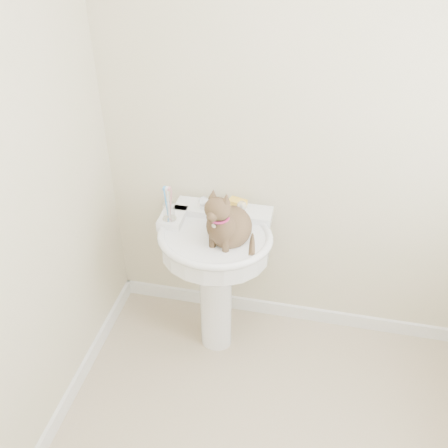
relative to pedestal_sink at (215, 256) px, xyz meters
The scene contains 8 objects.
wall_back 0.82m from the pedestal_sink, 32.92° to the left, with size 2.20×0.00×2.50m, color beige, non-canonical shape.
baseboard_back 0.79m from the pedestal_sink, 32.02° to the left, with size 2.20×0.02×0.09m, color white.
baseboard_left 1.18m from the pedestal_sink, 128.31° to the right, with size 0.02×2.20×0.09m, color white.
pedestal_sink is the anchor object (origin of this frame).
faucet 0.26m from the pedestal_sink, 89.04° to the left, with size 0.28×0.12×0.14m.
soap_bar 0.30m from the pedestal_sink, 73.24° to the left, with size 0.09×0.06×0.03m, color gold.
toothbrush_cup 0.33m from the pedestal_sink, behind, with size 0.07×0.07×0.18m.
cat 0.24m from the pedestal_sink, 22.93° to the right, with size 0.23×0.29×0.43m.
Camera 1 is at (0.00, -1.10, 2.23)m, focal length 40.00 mm.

